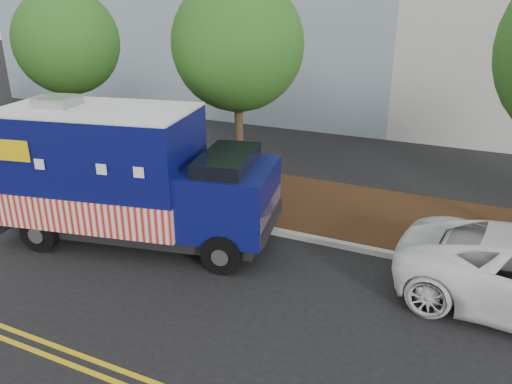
% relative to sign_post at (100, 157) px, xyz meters
% --- Properties ---
extents(ground, '(120.00, 120.00, 0.00)m').
position_rel_sign_post_xyz_m(ground, '(4.81, -1.79, -1.20)').
color(ground, black).
rests_on(ground, ground).
extents(curb, '(120.00, 0.18, 0.15)m').
position_rel_sign_post_xyz_m(curb, '(4.81, -0.39, -1.12)').
color(curb, '#9E9E99').
rests_on(curb, ground).
extents(mulch_strip, '(120.00, 4.00, 0.15)m').
position_rel_sign_post_xyz_m(mulch_strip, '(4.81, 1.71, -1.12)').
color(mulch_strip, black).
rests_on(mulch_strip, ground).
extents(centerline_near, '(120.00, 0.10, 0.01)m').
position_rel_sign_post_xyz_m(centerline_near, '(4.81, -6.24, -1.19)').
color(centerline_near, gold).
rests_on(centerline_near, ground).
extents(centerline_far, '(120.00, 0.10, 0.01)m').
position_rel_sign_post_xyz_m(centerline_far, '(4.81, -6.49, -1.19)').
color(centerline_far, gold).
rests_on(centerline_far, ground).
extents(tree_a, '(3.54, 3.54, 6.16)m').
position_rel_sign_post_xyz_m(tree_a, '(-2.68, 1.92, 3.18)').
color(tree_a, '#38281C').
rests_on(tree_a, ground).
extents(tree_b, '(3.82, 3.82, 6.46)m').
position_rel_sign_post_xyz_m(tree_b, '(3.88, 1.88, 3.34)').
color(tree_b, '#38281C').
rests_on(tree_b, ground).
extents(sign_post, '(0.06, 0.06, 2.40)m').
position_rel_sign_post_xyz_m(sign_post, '(0.00, 0.00, 0.00)').
color(sign_post, '#473828').
rests_on(sign_post, ground).
extents(food_truck, '(7.17, 3.81, 3.60)m').
position_rel_sign_post_xyz_m(food_truck, '(2.77, -2.16, 0.43)').
color(food_truck, black).
rests_on(food_truck, ground).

